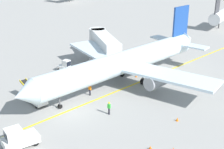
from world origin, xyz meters
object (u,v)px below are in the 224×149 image
airliner (126,62)px  baggage_tug_near_wing (65,67)px  pushback_tug (18,138)px  safety_cone_nose_right (177,119)px  safety_cone_wingtip_right (136,76)px  ground_crew_marshaller (109,108)px  ground_crew_wing_walker (90,89)px  jet_bridge (103,41)px  belt_loader_forward_hold (35,98)px  safety_cone_wingtip_left (57,74)px  safety_cone_nose_left (150,148)px

airliner → baggage_tug_near_wing: bearing=-171.3°
pushback_tug → safety_cone_nose_right: size_ratio=9.20×
safety_cone_wingtip_right → airliner: bearing=-93.6°
ground_crew_marshaller → ground_crew_wing_walker: (-5.28, 2.98, 0.00)m
jet_bridge → safety_cone_wingtip_right: size_ratio=25.93×
safety_cone_nose_right → safety_cone_wingtip_right: size_ratio=1.00×
safety_cone_nose_right → ground_crew_wing_walker: bearing=-179.0°
airliner → ground_crew_wing_walker: (-1.77, -6.56, -2.51)m
jet_bridge → pushback_tug: size_ratio=2.82×
pushback_tug → ground_crew_marshaller: size_ratio=2.38×
belt_loader_forward_hold → ground_crew_marshaller: belt_loader_forward_hold is taller
baggage_tug_near_wing → safety_cone_wingtip_left: (-0.21, -1.81, -0.71)m
safety_cone_nose_right → belt_loader_forward_hold: bearing=-160.6°
airliner → ground_crew_wing_walker: 7.24m
ground_crew_marshaller → belt_loader_forward_hold: bearing=-163.3°
belt_loader_forward_hold → ground_crew_marshaller: bearing=16.7°
belt_loader_forward_hold → safety_cone_wingtip_right: size_ratio=11.73×
baggage_tug_near_wing → ground_crew_marshaller: baggage_tug_near_wing is taller
airliner → jet_bridge: size_ratio=3.07×
safety_cone_wingtip_left → belt_loader_forward_hold: bearing=-63.0°
airliner → safety_cone_wingtip_right: airliner is taller
safety_cone_nose_left → airliner: bearing=130.1°
pushback_tug → safety_cone_wingtip_left: (-10.62, 16.87, -0.77)m
pushback_tug → safety_cone_nose_right: bearing=50.7°
ground_crew_marshaller → safety_cone_wingtip_right: size_ratio=3.86×
safety_cone_nose_left → safety_cone_nose_right: size_ratio=1.00×
airliner → baggage_tug_near_wing: (-10.75, -1.64, -2.49)m
airliner → belt_loader_forward_hold: (-6.35, -12.50, -2.64)m
safety_cone_wingtip_left → pushback_tug: bearing=-57.8°
baggage_tug_near_wing → safety_cone_wingtip_left: 1.95m
ground_crew_wing_walker → safety_cone_nose_right: (12.89, 0.22, -0.69)m
safety_cone_nose_left → pushback_tug: bearing=-148.2°
ground_crew_marshaller → safety_cone_wingtip_right: bearing=104.9°
airliner → safety_cone_wingtip_left: airliner is taller
ground_crew_marshaller → safety_cone_nose_right: size_ratio=3.86×
ground_crew_wing_walker → airliner: bearing=74.9°
airliner → jet_bridge: 11.68m
pushback_tug → ground_crew_wing_walker: pushback_tug is taller
jet_bridge → safety_cone_wingtip_left: 11.20m
jet_bridge → safety_cone_nose_right: bearing=-33.4°
jet_bridge → ground_crew_marshaller: 21.16m
ground_crew_wing_walker → safety_cone_nose_left: 14.53m
jet_bridge → belt_loader_forward_hold: (2.91, -19.62, -2.77)m
belt_loader_forward_hold → airliner: bearing=63.1°
safety_cone_nose_right → safety_cone_nose_left: bearing=-89.9°
baggage_tug_near_wing → ground_crew_marshaller: bearing=-29.0°
belt_loader_forward_hold → ground_crew_marshaller: size_ratio=3.04×
safety_cone_nose_right → safety_cone_wingtip_right: 14.36m
airliner → jet_bridge: (-9.26, 7.12, 0.12)m
airliner → belt_loader_forward_hold: 14.26m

